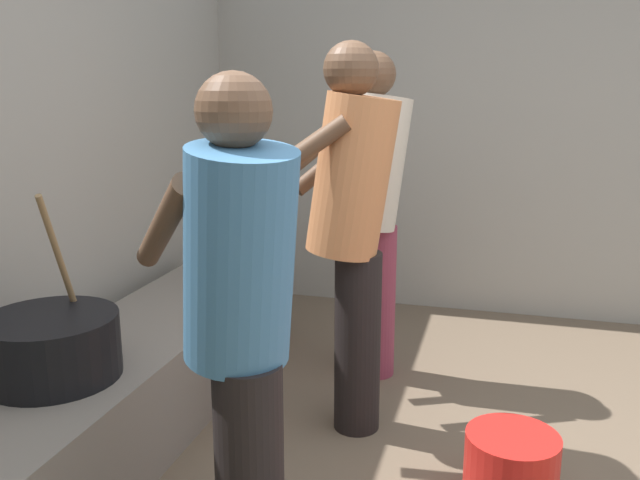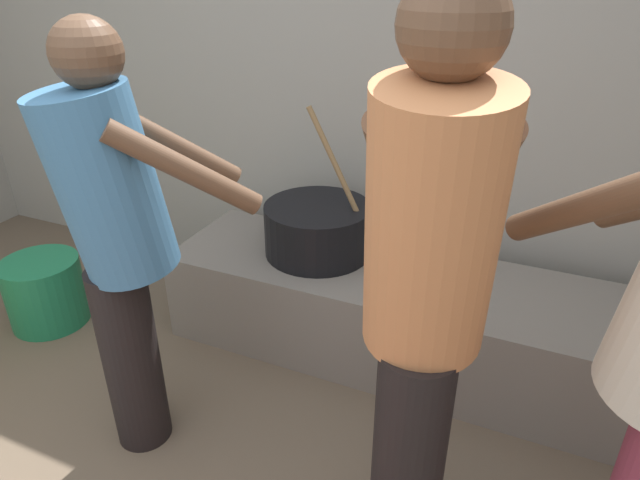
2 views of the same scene
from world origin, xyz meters
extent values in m
cube|color=#9E998E|center=(2.59, 0.00, 1.12)|extent=(0.20, 4.67, 2.23)
cube|color=slate|center=(0.57, 1.72, 0.22)|extent=(2.31, 0.60, 0.43)
cylinder|color=black|center=(0.05, 1.76, 0.55)|extent=(0.49, 0.49, 0.24)
cylinder|color=#937047|center=(0.14, 1.76, 0.87)|extent=(0.25, 0.08, 0.51)
cylinder|color=teal|center=(-0.26, 0.88, 1.03)|extent=(0.48, 0.48, 0.63)
sphere|color=brown|center=(-0.26, 0.89, 1.42)|extent=(0.20, 0.20, 0.20)
cylinder|color=brown|center=(-0.01, 0.94, 1.10)|extent=(0.37, 0.37, 0.34)
cylinder|color=brown|center=(-0.20, 1.13, 1.10)|extent=(0.37, 0.37, 0.34)
cylinder|color=#8C3347|center=(1.34, 0.80, 0.40)|extent=(0.20, 0.20, 0.79)
cylinder|color=beige|center=(1.33, 0.83, 1.11)|extent=(0.48, 0.49, 0.67)
sphere|color=brown|center=(1.32, 0.83, 1.53)|extent=(0.22, 0.22, 0.22)
cylinder|color=brown|center=(1.27, 1.10, 1.18)|extent=(0.36, 0.41, 0.37)
cylinder|color=brown|center=(1.07, 0.92, 1.18)|extent=(0.36, 0.41, 0.37)
cylinder|color=black|center=(0.76, 0.77, 0.40)|extent=(0.20, 0.20, 0.80)
cylinder|color=#D17F4C|center=(0.76, 0.80, 1.12)|extent=(0.37, 0.44, 0.68)
sphere|color=brown|center=(0.76, 0.81, 1.54)|extent=(0.22, 0.22, 0.22)
cylinder|color=brown|center=(0.84, 1.07, 1.19)|extent=(0.17, 0.49, 0.37)
cylinder|color=brown|center=(0.58, 1.01, 1.19)|extent=(0.17, 0.49, 0.37)
cylinder|color=red|center=(0.34, 0.12, 0.14)|extent=(0.33, 0.33, 0.29)
camera|label=1|loc=(-1.89, 0.20, 1.50)|focal=37.59mm
camera|label=2|loc=(0.97, -0.30, 1.65)|focal=30.81mm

